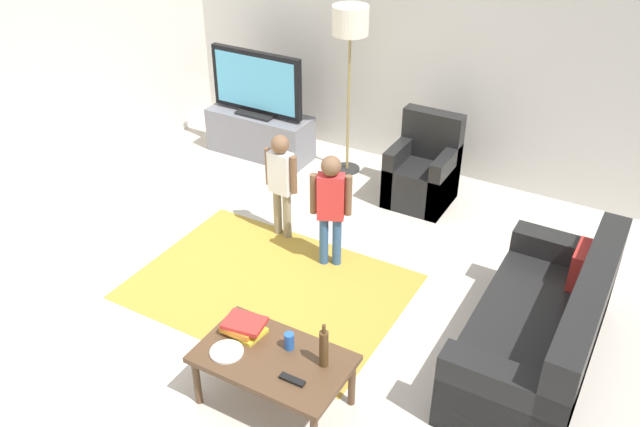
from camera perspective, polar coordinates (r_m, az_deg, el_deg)
name	(u,v)px	position (r m, az deg, el deg)	size (l,w,h in m)	color
ground	(282,319)	(5.38, -3.21, -8.85)	(7.80, 7.80, 0.00)	beige
wall_back	(438,46)	(7.11, 9.93, 13.79)	(6.00, 0.12, 2.70)	silver
area_rug	(269,286)	(5.69, -4.31, -6.15)	(2.20, 1.60, 0.01)	#B28C33
tv_stand	(260,134)	(7.69, -5.07, 6.67)	(1.20, 0.44, 0.50)	slate
tv	(256,84)	(7.43, -5.39, 10.82)	(1.10, 0.28, 0.71)	black
couch	(546,335)	(5.05, 18.51, -9.68)	(0.80, 1.80, 0.86)	black
armchair	(423,173)	(6.80, 8.72, 3.37)	(0.60, 0.60, 0.90)	black
floor_lamp	(350,30)	(6.84, 2.57, 15.22)	(0.36, 0.36, 1.78)	#262626
child_near_tv	(281,177)	(6.02, -3.30, 3.10)	(0.34, 0.16, 1.02)	gray
child_center	(331,201)	(5.60, 0.91, 1.03)	(0.33, 0.21, 1.05)	#33598C
coffee_table	(273,362)	(4.49, -3.96, -12.40)	(1.00, 0.60, 0.42)	#513823
book_stack	(243,326)	(4.62, -6.51, -9.43)	(0.31, 0.23, 0.10)	yellow
bottle	(324,348)	(4.30, 0.33, -11.29)	(0.06, 0.06, 0.33)	#4C3319
tv_remote	(292,380)	(4.29, -2.36, -13.84)	(0.17, 0.05, 0.02)	black
soda_can	(289,341)	(4.47, -2.62, -10.71)	(0.07, 0.07, 0.12)	#2659B2
plate	(227,352)	(4.51, -7.88, -11.49)	(0.22, 0.22, 0.02)	white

